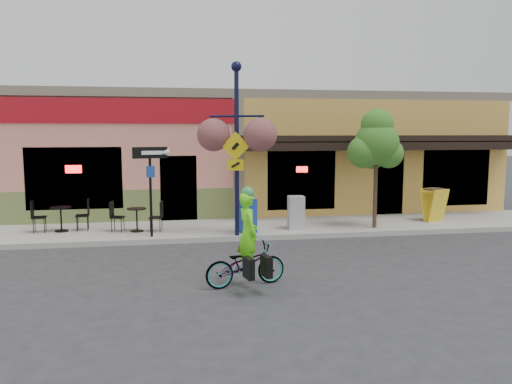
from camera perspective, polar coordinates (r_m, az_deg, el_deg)
ground at (r=13.94m, az=3.97°, el=-5.89°), size 90.00×90.00×0.00m
sidewalk at (r=15.84m, az=2.27°, el=-4.06°), size 24.00×3.00×0.15m
curb at (r=14.45m, az=3.46°, el=-5.13°), size 24.00×0.12×0.15m
building at (r=20.98m, az=-0.81°, el=4.62°), size 18.20×8.20×4.50m
bicycle at (r=10.10m, az=-1.21°, el=-8.28°), size 1.76×0.92×0.88m
cyclist_rider at (r=10.01m, az=-0.93°, el=-6.13°), size 0.51×0.67×1.65m
lamp_post at (r=13.99m, az=-2.22°, el=4.84°), size 1.67×1.15×4.86m
one_way_sign at (r=14.19m, az=-11.95°, el=-0.02°), size 0.99×0.41×2.52m
cafe_set_left at (r=15.80m, az=-21.40°, el=-2.51°), size 1.66×0.93×0.96m
cafe_set_right at (r=15.13m, az=-13.47°, el=-2.72°), size 1.63×1.02×0.91m
newspaper_box_blue at (r=14.56m, az=-0.94°, el=-2.72°), size 0.52×0.48×1.00m
newspaper_box_grey at (r=15.16m, az=4.60°, el=-2.35°), size 0.49×0.45×1.00m
street_tree at (r=15.58m, az=13.55°, el=2.66°), size 1.73×1.73×3.67m
sandwich_board at (r=17.29m, az=20.16°, el=-1.46°), size 0.77×0.66×1.09m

